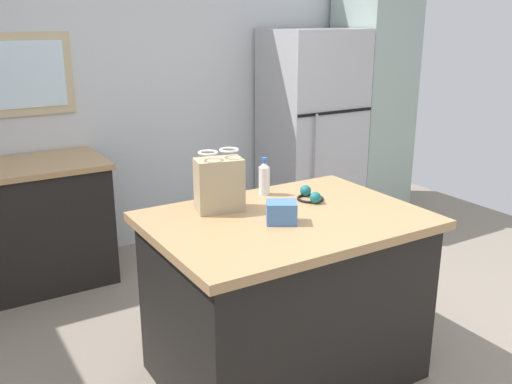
# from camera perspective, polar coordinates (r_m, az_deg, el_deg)

# --- Properties ---
(ground) EXTENTS (6.48, 6.48, 0.00)m
(ground) POSITION_cam_1_polar(r_m,az_deg,el_deg) (3.31, 6.38, -17.88)
(ground) COLOR gray
(back_wall) EXTENTS (5.40, 0.13, 2.55)m
(back_wall) POSITION_cam_1_polar(r_m,az_deg,el_deg) (4.86, -11.00, 9.62)
(back_wall) COLOR silver
(back_wall) RESTS_ON ground
(kitchen_island) EXTENTS (1.38, 0.99, 0.92)m
(kitchen_island) POSITION_cam_1_polar(r_m,az_deg,el_deg) (3.09, 2.94, -10.44)
(kitchen_island) COLOR black
(kitchen_island) RESTS_ON ground
(refrigerator) EXTENTS (0.81, 0.71, 1.79)m
(refrigerator) POSITION_cam_1_polar(r_m,az_deg,el_deg) (5.24, 5.57, 6.15)
(refrigerator) COLOR #B7B7BC
(refrigerator) RESTS_ON ground
(tall_cabinet) EXTENTS (0.58, 0.63, 2.21)m
(tall_cabinet) POSITION_cam_1_polar(r_m,az_deg,el_deg) (5.66, 11.52, 8.85)
(tall_cabinet) COLOR #9EB2A8
(tall_cabinet) RESTS_ON ground
(sink_counter) EXTENTS (1.47, 0.68, 1.10)m
(sink_counter) POSITION_cam_1_polar(r_m,az_deg,el_deg) (4.38, -24.10, -3.38)
(sink_counter) COLOR black
(sink_counter) RESTS_ON ground
(shopping_bag) EXTENTS (0.27, 0.19, 0.32)m
(shopping_bag) POSITION_cam_1_polar(r_m,az_deg,el_deg) (2.95, -3.71, 0.79)
(shopping_bag) COLOR tan
(shopping_bag) RESTS_ON kitchen_island
(small_box) EXTENTS (0.19, 0.18, 0.11)m
(small_box) POSITION_cam_1_polar(r_m,az_deg,el_deg) (2.80, 2.57, -2.04)
(small_box) COLOR #4775B7
(small_box) RESTS_ON kitchen_island
(bottle) EXTENTS (0.06, 0.06, 0.22)m
(bottle) POSITION_cam_1_polar(r_m,az_deg,el_deg) (3.22, 0.82, 1.39)
(bottle) COLOR white
(bottle) RESTS_ON kitchen_island
(ear_defenders) EXTENTS (0.18, 0.20, 0.06)m
(ear_defenders) POSITION_cam_1_polar(r_m,az_deg,el_deg) (3.17, 5.47, -0.38)
(ear_defenders) COLOR black
(ear_defenders) RESTS_ON kitchen_island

